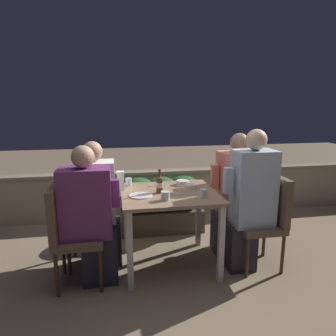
{
  "coord_description": "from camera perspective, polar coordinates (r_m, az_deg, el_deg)",
  "views": [
    {
      "loc": [
        -0.49,
        -2.65,
        1.57
      ],
      "look_at": [
        0.0,
        0.06,
        0.96
      ],
      "focal_mm": 32.0,
      "sensor_mm": 36.0,
      "label": 1
    }
  ],
  "objects": [
    {
      "name": "person_white_polo",
      "position": [
        2.98,
        -13.12,
        -6.68
      ],
      "size": [
        0.48,
        0.26,
        1.22
      ],
      "color": "#282833",
      "rests_on": "ground_plane"
    },
    {
      "name": "person_coral_top",
      "position": [
        3.2,
        12.49,
        -4.84
      ],
      "size": [
        0.49,
        0.26,
        1.27
      ],
      "color": "#282833",
      "rests_on": "ground_plane"
    },
    {
      "name": "person_blue_shirt",
      "position": [
        2.9,
        15.3,
        -5.99
      ],
      "size": [
        0.47,
        0.26,
        1.34
      ],
      "color": "#282833",
      "rests_on": "ground_plane"
    },
    {
      "name": "parapet_wall",
      "position": [
        4.22,
        -3.11,
        -4.76
      ],
      "size": [
        9.0,
        0.18,
        0.65
      ],
      "color": "gray",
      "rests_on": "ground_plane"
    },
    {
      "name": "fork_1",
      "position": [
        3.04,
        -2.07,
        -3.31
      ],
      "size": [
        0.17,
        0.04,
        0.01
      ],
      "color": "silver",
      "rests_on": "dining_table"
    },
    {
      "name": "chair_right_far",
      "position": [
        3.31,
        15.56,
        -6.37
      ],
      "size": [
        0.41,
        0.41,
        0.9
      ],
      "color": "brown",
      "rests_on": "ground_plane"
    },
    {
      "name": "glass_cup_2",
      "position": [
        2.66,
        6.87,
        -4.86
      ],
      "size": [
        0.06,
        0.06,
        0.08
      ],
      "color": "silver",
      "rests_on": "dining_table"
    },
    {
      "name": "dining_table",
      "position": [
        2.85,
        0.22,
        -6.7
      ],
      "size": [
        0.89,
        0.82,
        0.74
      ],
      "color": "#937556",
      "rests_on": "ground_plane"
    },
    {
      "name": "plate_0",
      "position": [
        2.71,
        -5.24,
        -5.24
      ],
      "size": [
        0.21,
        0.21,
        0.01
      ],
      "color": "silver",
      "rests_on": "dining_table"
    },
    {
      "name": "bowl_0",
      "position": [
        3.07,
        2.79,
        -2.73
      ],
      "size": [
        0.13,
        0.13,
        0.05
      ],
      "color": "silver",
      "rests_on": "dining_table"
    },
    {
      "name": "fork_0",
      "position": [
        2.77,
        1.36,
        -4.85
      ],
      "size": [
        0.16,
        0.09,
        0.01
      ],
      "color": "silver",
      "rests_on": "dining_table"
    },
    {
      "name": "ground_plane",
      "position": [
        3.11,
        0.21,
        -17.86
      ],
      "size": [
        16.0,
        16.0,
        0.0
      ],
      "primitive_type": "plane",
      "color": "#847056"
    },
    {
      "name": "glass_cup_1",
      "position": [
        2.58,
        -0.52,
        -5.31
      ],
      "size": [
        0.08,
        0.08,
        0.08
      ],
      "color": "silver",
      "rests_on": "dining_table"
    },
    {
      "name": "glass_cup_0",
      "position": [
        3.05,
        -7.52,
        -2.64
      ],
      "size": [
        0.06,
        0.06,
        0.08
      ],
      "color": "silver",
      "rests_on": "dining_table"
    },
    {
      "name": "chair_right_near",
      "position": [
        3.03,
        18.49,
        -8.27
      ],
      "size": [
        0.41,
        0.41,
        0.9
      ],
      "color": "brown",
      "rests_on": "ground_plane"
    },
    {
      "name": "chair_left_near",
      "position": [
        2.73,
        -18.68,
        -10.6
      ],
      "size": [
        0.41,
        0.41,
        0.9
      ],
      "color": "brown",
      "rests_on": "ground_plane"
    },
    {
      "name": "bowl_1",
      "position": [
        2.96,
        4.38,
        -3.41
      ],
      "size": [
        0.12,
        0.12,
        0.04
      ],
      "color": "silver",
      "rests_on": "dining_table"
    },
    {
      "name": "beer_bottle",
      "position": [
        2.78,
        -1.63,
        -3.01
      ],
      "size": [
        0.06,
        0.06,
        0.23
      ],
      "color": "brown",
      "rests_on": "dining_table"
    },
    {
      "name": "person_purple_stripe",
      "position": [
        2.68,
        -14.58,
        -8.92
      ],
      "size": [
        0.5,
        0.26,
        1.23
      ],
      "color": "#282833",
      "rests_on": "ground_plane"
    },
    {
      "name": "chair_left_far",
      "position": [
        3.02,
        -16.82,
        -8.24
      ],
      "size": [
        0.41,
        0.41,
        0.9
      ],
      "color": "brown",
      "rests_on": "ground_plane"
    },
    {
      "name": "planter_hedge",
      "position": [
        3.7,
        -1.17,
        -6.33
      ],
      "size": [
        1.01,
        0.47,
        0.69
      ],
      "color": "brown",
      "rests_on": "ground_plane"
    }
  ]
}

